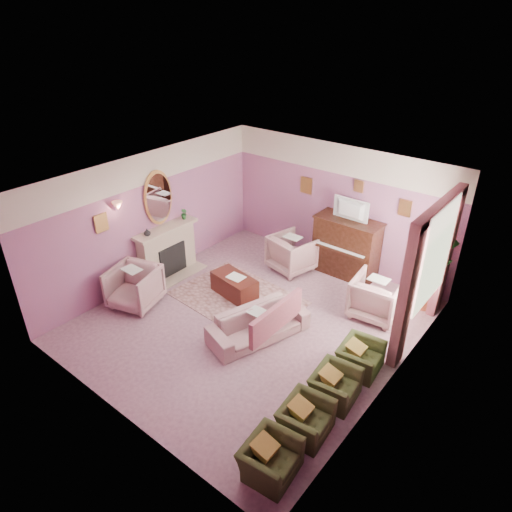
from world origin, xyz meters
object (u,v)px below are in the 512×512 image
Objects in this scene: olive_chair_d at (361,353)px; side_table at (427,289)px; coffee_table at (234,286)px; piano at (346,248)px; television at (349,209)px; floral_armchair_right at (377,295)px; olive_chair_b at (306,415)px; olive_chair_c at (335,382)px; floral_armchair_left at (292,251)px; sofa at (258,319)px; olive_chair_a at (270,454)px; floral_armchair_front at (134,285)px.

olive_chair_d is 2.55m from side_table.
piano is at bearing 58.71° from coffee_table.
floral_armchair_right is (1.25, -0.99, -1.14)m from television.
olive_chair_d is at bearing 90.00° from olive_chair_b.
television is at bearing 58.13° from coffee_table.
olive_chair_c is 3.37m from side_table.
side_table reaches higher than coffee_table.
floral_armchair_left is (-1.03, -0.54, -1.14)m from television.
sofa is (-0.11, -2.97, -0.27)m from piano.
floral_armchair_right reaches higher than side_table.
coffee_table is 3.68m from olive_chair_b.
sofa reaches higher than olive_chair_a.
floral_armchair_left is 1.24× the size of olive_chair_a.
television reaches higher than olive_chair_b.
sofa is 1.90m from olive_chair_c.
television is 1.08× the size of olive_chair_a.
side_table is at bearing 86.49° from olive_chair_d.
side_table is (0.16, 4.19, 0.03)m from olive_chair_b.
floral_armchair_front is 4.43m from olive_chair_c.
television reaches higher than floral_armchair_front.
television is at bearing 87.80° from sofa.
olive_chair_c is at bearing -90.00° from olive_chair_d.
sofa reaches higher than olive_chair_b.
floral_armchair_right reaches higher than olive_chair_b.
television is 1.08× the size of olive_chair_b.
coffee_table is 3.11m from olive_chair_d.
floral_armchair_front is (-1.65, -3.14, 0.00)m from floral_armchair_left.
floral_armchair_front is (-2.57, -0.76, 0.08)m from sofa.
floral_armchair_left is at bearing 134.40° from olive_chair_c.
floral_armchair_front is at bearing -163.61° from sofa.
side_table is at bearing 88.21° from olive_chair_a.
olive_chair_a is at bearing -48.35° from sofa.
piano is 1.91m from side_table.
side_table is at bearing 87.87° from olive_chair_b.
piano is at bearing 90.00° from television.
piano is at bearing 140.30° from floral_armchair_right.
olive_chair_d is at bearing -93.51° from side_table.
piano reaches higher than olive_chair_a.
olive_chair_a and olive_chair_b have the same top height.
side_table is at bearing 55.68° from sofa.
piano is at bearing 116.96° from olive_chair_c.
olive_chair_b is 0.82m from olive_chair_c.
piano is 1.64m from floral_armchair_right.
floral_armchair_front reaches higher than coffee_table.
coffee_table is at bearing 146.92° from olive_chair_b.
coffee_table is at bearing -121.29° from piano.
olive_chair_b is (1.85, -1.26, -0.06)m from sofa.
floral_armchair_left is at bearing 111.01° from sofa.
floral_armchair_right is 1.24× the size of olive_chair_a.
olive_chair_b is at bearing -33.08° from coffee_table.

